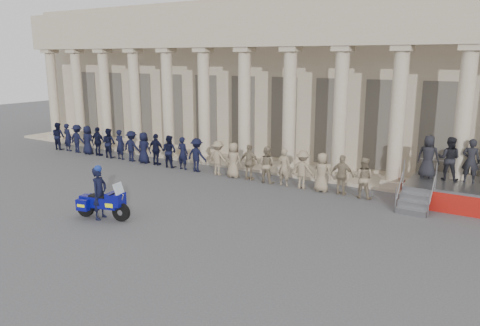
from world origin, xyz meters
The scene contains 6 objects.
ground centered at (0.00, 0.00, 0.00)m, with size 90.00×90.00×0.00m, color #464649.
building centered at (0.00, 14.74, 4.52)m, with size 40.00×12.50×9.00m.
officer_rank centered at (-4.10, 6.06, 0.87)m, with size 20.70×0.66×1.74m.
reviewing_stand centered at (9.60, 7.40, 1.45)m, with size 4.35×4.14×2.66m.
motorcycle centered at (-1.43, -1.56, 0.62)m, with size 2.19×1.10×1.43m.
rider centered at (-1.55, -1.59, 0.99)m, with size 0.61×0.79×2.02m.
Camera 1 is at (11.50, -12.66, 5.81)m, focal length 35.00 mm.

